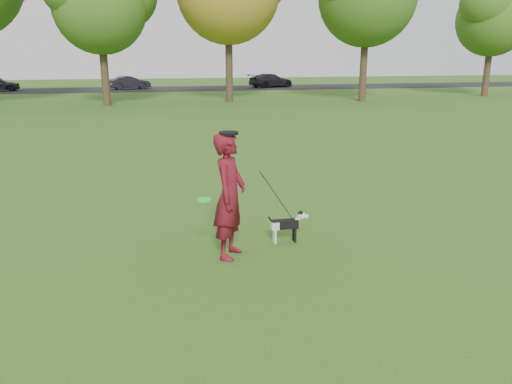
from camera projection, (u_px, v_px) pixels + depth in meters
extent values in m
plane|color=#285116|center=(242.00, 253.00, 8.34)|extent=(120.00, 120.00, 0.00)
cube|color=black|center=(164.00, 89.00, 46.02)|extent=(120.00, 7.00, 0.02)
imported|color=maroon|center=(230.00, 196.00, 7.94)|extent=(0.77, 0.89, 2.05)
cube|color=black|center=(285.00, 224.00, 8.72)|extent=(0.47, 0.15, 0.15)
cube|color=silver|center=(275.00, 225.00, 8.69)|extent=(0.13, 0.15, 0.14)
cylinder|color=silver|center=(275.00, 237.00, 8.69)|extent=(0.05, 0.05, 0.26)
cylinder|color=silver|center=(274.00, 235.00, 8.79)|extent=(0.05, 0.05, 0.26)
cylinder|color=black|center=(295.00, 235.00, 8.77)|extent=(0.05, 0.05, 0.26)
cylinder|color=black|center=(294.00, 233.00, 8.86)|extent=(0.05, 0.05, 0.26)
cylinder|color=silver|center=(296.00, 221.00, 8.75)|extent=(0.16, 0.09, 0.17)
sphere|color=silver|center=(301.00, 216.00, 8.75)|extent=(0.15, 0.15, 0.15)
sphere|color=black|center=(301.00, 214.00, 8.74)|extent=(0.11, 0.11, 0.11)
cube|color=silver|center=(305.00, 216.00, 8.77)|extent=(0.09, 0.06, 0.05)
sphere|color=black|center=(308.00, 216.00, 8.78)|extent=(0.03, 0.03, 0.03)
cone|color=black|center=(302.00, 213.00, 8.69)|extent=(0.05, 0.05, 0.06)
cone|color=black|center=(300.00, 211.00, 8.76)|extent=(0.05, 0.05, 0.06)
cylinder|color=black|center=(272.00, 222.00, 8.66)|extent=(0.16, 0.03, 0.21)
cylinder|color=black|center=(294.00, 221.00, 8.74)|extent=(0.10, 0.10, 0.02)
imported|color=black|center=(130.00, 83.00, 45.26)|extent=(3.79, 2.15, 1.18)
imported|color=black|center=(271.00, 80.00, 47.88)|extent=(4.76, 3.14, 1.28)
cylinder|color=#20FF30|center=(205.00, 200.00, 7.76)|extent=(0.23, 0.23, 0.02)
cylinder|color=black|center=(229.00, 133.00, 7.67)|extent=(0.30, 0.30, 0.04)
cylinder|color=#38281C|center=(105.00, 72.00, 31.00)|extent=(0.48, 0.48, 4.20)
cylinder|color=#38281C|center=(229.00, 64.00, 33.43)|extent=(0.48, 0.48, 5.04)
cylinder|color=#38281C|center=(364.00, 65.00, 33.83)|extent=(0.48, 0.48, 4.83)
cylinder|color=#38281C|center=(487.00, 69.00, 38.02)|extent=(0.48, 0.48, 3.99)
sphere|color=#426B1E|center=(494.00, 12.00, 36.91)|extent=(5.32, 5.32, 5.32)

